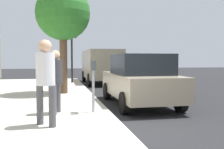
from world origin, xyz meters
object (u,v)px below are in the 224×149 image
pedestrian_bystander (46,74)px  parked_van_far (101,64)px  parking_meter (93,75)px  pedestrian_at_meter (56,77)px  parked_sedan_near (139,80)px  traffic_signal (73,43)px  street_tree (63,14)px

pedestrian_bystander → parked_van_far: bearing=32.2°
parking_meter → pedestrian_at_meter: 1.00m
parking_meter → pedestrian_bystander: bearing=135.5°
parked_sedan_near → traffic_signal: 8.03m
pedestrian_at_meter → pedestrian_bystander: size_ratio=0.90×
pedestrian_at_meter → parked_sedan_near: (1.55, -2.83, -0.24)m
pedestrian_bystander → pedestrian_at_meter: bearing=38.6°
pedestrian_bystander → traffic_signal: 10.60m
street_tree → pedestrian_at_meter: bearing=175.9°
parking_meter → pedestrian_at_meter: size_ratio=0.84×
parked_van_far → street_tree: (-5.59, 2.53, 2.24)m
pedestrian_at_meter → traffic_signal: (9.19, -1.02, 1.44)m
pedestrian_bystander → street_tree: size_ratio=0.41×
parked_sedan_near → traffic_signal: (7.64, 1.81, 1.68)m
parked_sedan_near → traffic_signal: size_ratio=1.23×
pedestrian_bystander → traffic_signal: bearing=41.0°
parked_van_far → pedestrian_at_meter: bearing=163.8°
parking_meter → traffic_signal: 9.33m
pedestrian_bystander → traffic_signal: traffic_signal is taller
street_tree → parked_sedan_near: bearing=-135.9°
pedestrian_at_meter → parked_van_far: parked_van_far is taller
traffic_signal → parked_van_far: bearing=-72.8°
parking_meter → pedestrian_bystander: size_ratio=0.76×
pedestrian_at_meter → parked_van_far: 10.15m
parking_meter → parked_van_far: size_ratio=0.27×
parked_sedan_near → parked_van_far: 8.21m
pedestrian_at_meter → parked_van_far: (9.75, -2.83, 0.13)m
pedestrian_at_meter → parking_meter: bearing=15.0°
pedestrian_bystander → parked_van_far: size_ratio=0.36×
street_tree → traffic_signal: street_tree is taller
parked_sedan_near → street_tree: size_ratio=0.97×
parking_meter → parked_sedan_near: bearing=-49.1°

